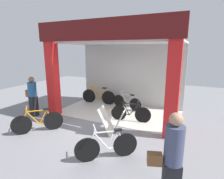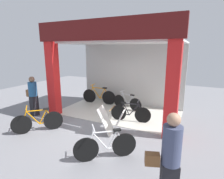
# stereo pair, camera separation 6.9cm
# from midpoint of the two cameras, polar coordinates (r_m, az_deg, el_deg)

# --- Properties ---
(ground_plane) EXTENTS (17.96, 17.96, 0.00)m
(ground_plane) POSITION_cam_midpoint_polar(r_m,az_deg,el_deg) (6.72, -2.82, -10.78)
(ground_plane) COLOR gray
(ground_plane) RESTS_ON ground
(shop_facade) EXTENTS (5.18, 3.02, 3.62)m
(shop_facade) POSITION_cam_midpoint_polar(r_m,az_deg,el_deg) (7.47, 2.15, 7.05)
(shop_facade) COLOR beige
(shop_facade) RESTS_ON ground
(bicycle_inside_0) EXTENTS (1.74, 0.48, 0.96)m
(bicycle_inside_0) POSITION_cam_midpoint_polar(r_m,az_deg,el_deg) (8.98, -4.48, -2.11)
(bicycle_inside_0) COLOR black
(bicycle_inside_0) RESTS_ON ground
(bicycle_inside_1) EXTENTS (1.50, 0.41, 0.83)m
(bicycle_inside_1) POSITION_cam_midpoint_polar(r_m,az_deg,el_deg) (6.84, 5.56, -7.39)
(bicycle_inside_1) COLOR black
(bicycle_inside_1) RESTS_ON ground
(bicycle_inside_2) EXTENTS (1.45, 0.47, 0.82)m
(bicycle_inside_2) POSITION_cam_midpoint_polar(r_m,az_deg,el_deg) (8.19, 4.50, -3.99)
(bicycle_inside_2) COLOR black
(bicycle_inside_2) RESTS_ON ground
(bicycle_parked_0) EXTENTS (1.11, 1.21, 0.88)m
(bicycle_parked_0) POSITION_cam_midpoint_polar(r_m,az_deg,el_deg) (6.46, -22.64, -9.41)
(bicycle_parked_0) COLOR black
(bicycle_parked_0) RESTS_ON ground
(bicycle_parked_1) EXTENTS (1.24, 1.05, 0.87)m
(bicycle_parked_1) POSITION_cam_midpoint_polar(r_m,az_deg,el_deg) (4.64, -2.06, -17.41)
(bicycle_parked_1) COLOR black
(bicycle_parked_1) RESTS_ON ground
(sandwich_board_sign) EXTENTS (0.92, 0.69, 0.88)m
(sandwich_board_sign) POSITION_cam_midpoint_polar(r_m,az_deg,el_deg) (5.81, -0.22, -9.96)
(sandwich_board_sign) COLOR silver
(sandwich_board_sign) RESTS_ON ground
(pedestrian_0) EXTENTS (0.63, 0.39, 1.61)m
(pedestrian_0) POSITION_cam_midpoint_polar(r_m,az_deg,el_deg) (7.95, -24.06, -1.81)
(pedestrian_0) COLOR black
(pedestrian_0) RESTS_ON ground
(pedestrian_1) EXTENTS (0.63, 0.41, 1.70)m
(pedestrian_1) POSITION_cam_midpoint_polar(r_m,az_deg,el_deg) (3.38, 17.83, -20.27)
(pedestrian_1) COLOR black
(pedestrian_1) RESTS_ON ground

